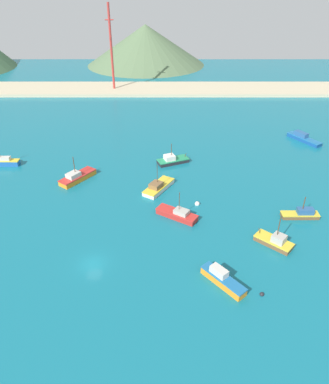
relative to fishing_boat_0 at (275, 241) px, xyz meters
name	(u,v)px	position (x,y,z in m)	size (l,w,h in m)	color
ground	(114,178)	(-31.80, 25.02, -1.09)	(260.00, 280.00, 0.50)	#146B7F
fishing_boat_0	(275,241)	(0.00, 0.00, 0.00)	(6.87, 6.55, 6.38)	brown
fishing_boat_1	(158,187)	(-21.17, 19.14, -0.08)	(7.37, 9.34, 6.65)	silver
fishing_boat_2	(77,177)	(-40.39, 23.49, 0.03)	(7.95, 9.35, 6.21)	orange
fishing_boat_3	(222,279)	(-10.70, -9.32, 0.09)	(6.71, 7.46, 2.53)	orange
fishing_boat_6	(177,214)	(-17.15, 8.47, -0.07)	(8.63, 6.73, 5.96)	red
fishing_boat_7	(0,162)	(-61.66, 31.24, 0.08)	(10.21, 2.10, 6.01)	#1E5BA8
fishing_boat_8	(303,138)	(20.87, 46.82, 0.00)	(7.83, 10.51, 2.35)	#14478C
fishing_boat_9	(301,214)	(7.57, 8.47, -0.06)	(7.43, 2.11, 4.79)	brown
fishing_boat_10	(172,160)	(-17.77, 32.51, -0.04)	(8.67, 6.08, 5.37)	#232328
buoy_1	(262,294)	(-4.98, -11.69, -0.72)	(0.68, 0.68, 0.68)	#232328
buoy_2	(197,204)	(-12.83, 13.01, -0.65)	(1.07, 1.07, 1.07)	silver
beach_strip	(136,89)	(-31.80, 99.77, -0.24)	(247.00, 19.89, 1.20)	#C6B793
hill_central	(145,45)	(-29.77, 151.24, 9.14)	(63.06, 63.06, 19.96)	#56704C
radio_tower	(111,49)	(-40.73, 98.68, 15.99)	(3.30, 2.64, 33.01)	#B7332D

